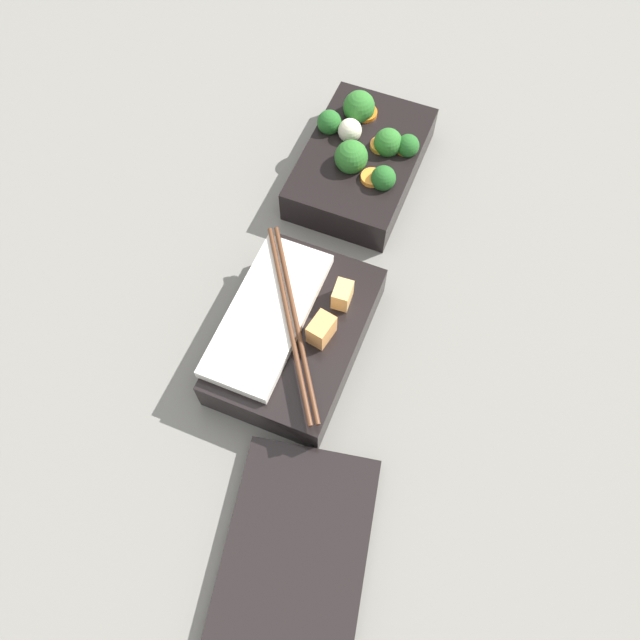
% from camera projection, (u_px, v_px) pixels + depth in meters
% --- Properties ---
extents(ground_plane, '(3.00, 3.00, 0.00)m').
position_uv_depth(ground_plane, '(340.00, 253.00, 0.74)').
color(ground_plane, slate).
extents(bento_tray_vegetable, '(0.20, 0.13, 0.08)m').
position_uv_depth(bento_tray_vegetable, '(362.00, 159.00, 0.77)').
color(bento_tray_vegetable, black).
rests_on(bento_tray_vegetable, ground_plane).
extents(bento_tray_rice, '(0.20, 0.14, 0.07)m').
position_uv_depth(bento_tray_rice, '(291.00, 332.00, 0.66)').
color(bento_tray_rice, black).
rests_on(bento_tray_rice, ground_plane).
extents(bento_lid, '(0.22, 0.16, 0.02)m').
position_uv_depth(bento_lid, '(296.00, 554.00, 0.57)').
color(bento_lid, black).
rests_on(bento_lid, ground_plane).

